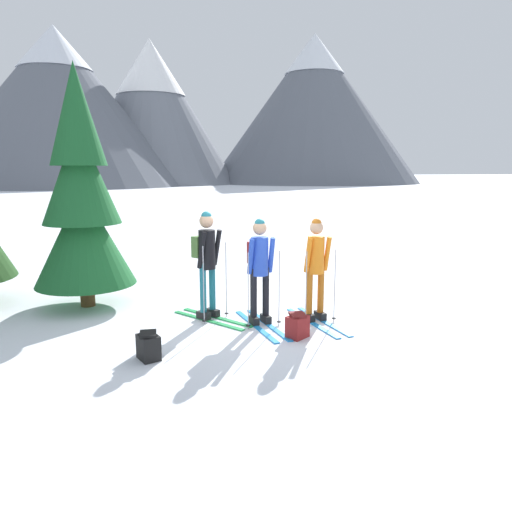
# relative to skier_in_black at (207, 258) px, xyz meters

# --- Properties ---
(ground_plane) EXTENTS (400.00, 400.00, 0.00)m
(ground_plane) POSITION_rel_skier_in_black_xyz_m (0.71, -0.30, -1.06)
(ground_plane) COLOR white
(skier_in_black) EXTENTS (1.26, 1.43, 1.85)m
(skier_in_black) POSITION_rel_skier_in_black_xyz_m (0.00, 0.00, 0.00)
(skier_in_black) COLOR green
(skier_in_black) RESTS_ON ground
(skier_in_blue) EXTENTS (0.63, 1.75, 1.76)m
(skier_in_blue) POSITION_rel_skier_in_black_xyz_m (0.82, -0.47, -0.07)
(skier_in_blue) COLOR #1E84D1
(skier_in_blue) RESTS_ON ground
(skier_in_orange) EXTENTS (0.65, 1.72, 1.74)m
(skier_in_orange) POSITION_rel_skier_in_black_xyz_m (1.77, -0.49, -0.10)
(skier_in_orange) COLOR #1E84D1
(skier_in_orange) RESTS_ON ground
(pine_tree_near) EXTENTS (1.82, 1.82, 4.40)m
(pine_tree_near) POSITION_rel_skier_in_black_xyz_m (-2.14, 1.20, 0.95)
(pine_tree_near) COLOR #51381E
(pine_tree_near) RESTS_ON ground
(backpack_on_snow_front) EXTENTS (0.35, 0.39, 0.38)m
(backpack_on_snow_front) POSITION_rel_skier_in_black_xyz_m (-0.95, -1.67, -0.87)
(backpack_on_snow_front) COLOR black
(backpack_on_snow_front) RESTS_ON ground
(backpack_on_snow_beside) EXTENTS (0.40, 0.38, 0.38)m
(backpack_on_snow_beside) POSITION_rel_skier_in_black_xyz_m (1.25, -1.23, -0.87)
(backpack_on_snow_beside) COLOR maroon
(backpack_on_snow_beside) RESTS_ON ground
(mountain_ridge_distant) EXTENTS (80.82, 46.97, 26.46)m
(mountain_ridge_distant) POSITION_rel_skier_in_black_xyz_m (5.67, 76.30, 11.56)
(mountain_ridge_distant) COLOR slate
(mountain_ridge_distant) RESTS_ON ground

